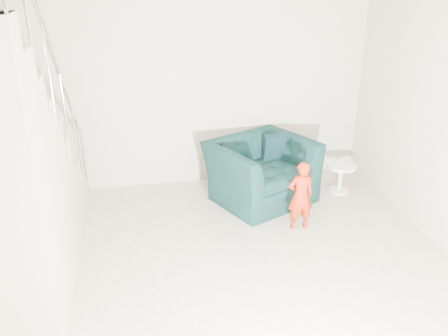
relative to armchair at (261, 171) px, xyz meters
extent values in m
plane|color=gray|center=(-0.82, -2.00, -0.41)|extent=(5.50, 5.50, 0.00)
plane|color=silver|center=(-0.82, -2.00, 2.29)|extent=(5.50, 5.50, 0.00)
plane|color=#ACA18C|center=(-0.82, 0.75, 0.94)|extent=(5.00, 0.00, 5.00)
imported|color=black|center=(0.00, 0.00, 0.00)|extent=(1.61, 1.53, 0.82)
imported|color=#95040C|center=(0.25, -0.86, 0.03)|extent=(0.33, 0.22, 0.87)
cylinder|color=silver|center=(1.15, -0.01, -0.02)|extent=(0.41, 0.41, 0.04)
cylinder|color=silver|center=(1.15, -0.01, -0.22)|extent=(0.06, 0.06, 0.37)
cylinder|color=silver|center=(1.15, -0.01, -0.39)|extent=(0.29, 0.29, 0.03)
cube|color=#ADA089|center=(-2.82, 0.35, -0.28)|extent=(1.00, 0.30, 0.27)
cube|color=#ADA089|center=(-2.82, 0.05, -0.14)|extent=(1.00, 0.30, 0.54)
cube|color=#ADA089|center=(-2.82, -0.25, -0.01)|extent=(1.00, 0.30, 0.81)
cube|color=#ADA089|center=(-2.82, -0.55, 0.13)|extent=(1.00, 0.30, 1.08)
cube|color=#ADA089|center=(-2.82, -0.85, 0.26)|extent=(1.00, 0.30, 1.35)
cube|color=#ADA089|center=(-2.82, -1.15, 0.40)|extent=(1.00, 0.30, 1.62)
cube|color=#ADA089|center=(-2.82, -1.45, 0.53)|extent=(1.00, 0.30, 1.89)
cylinder|color=silver|center=(-2.32, -1.00, 1.84)|extent=(0.04, 3.03, 2.73)
cylinder|color=silver|center=(-2.32, 0.50, 0.09)|extent=(0.04, 0.04, 1.00)
cube|color=black|center=(0.29, 0.22, 0.24)|extent=(0.39, 0.19, 0.39)
cube|color=black|center=(-0.50, 0.01, 0.11)|extent=(0.05, 0.47, 0.53)
cube|color=black|center=(0.34, -0.92, 0.35)|extent=(0.04, 0.05, 0.10)
camera|label=1|loc=(-1.63, -5.62, 2.57)|focal=38.00mm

